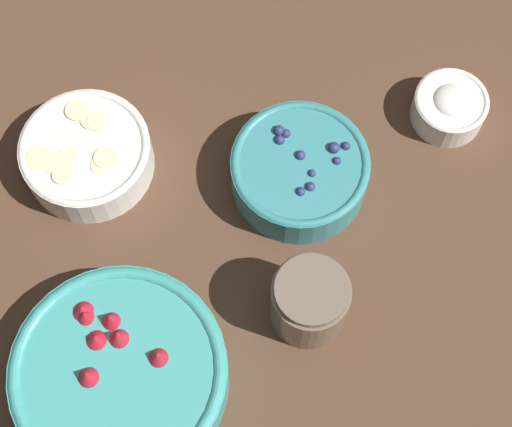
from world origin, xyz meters
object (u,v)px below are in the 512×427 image
bowl_bananas (87,154)px  jar_chocolate (309,302)px  bowl_cream (450,106)px  bowl_blueberries (300,170)px  bowl_strawberries (120,373)px

bowl_bananas → jar_chocolate: jar_chocolate is taller
bowl_bananas → bowl_cream: (-0.34, 0.35, -0.01)m
bowl_bananas → bowl_cream: bowl_bananas is taller
bowl_blueberries → bowl_strawberries: bearing=-4.1°
bowl_blueberries → bowl_cream: 0.22m
bowl_bananas → bowl_strawberries: bearing=47.2°
bowl_blueberries → jar_chocolate: 0.18m
bowl_strawberries → bowl_bananas: size_ratio=1.50×
jar_chocolate → bowl_blueberries: bearing=-142.3°
bowl_bananas → jar_chocolate: bearing=89.7°
bowl_strawberries → jar_chocolate: bearing=145.9°
bowl_cream → bowl_strawberries: bearing=-14.0°
bowl_blueberries → jar_chocolate: (0.14, 0.11, 0.01)m
bowl_strawberries → bowl_cream: (-0.53, 0.13, -0.01)m
bowl_cream → jar_chocolate: (0.34, 0.00, 0.02)m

